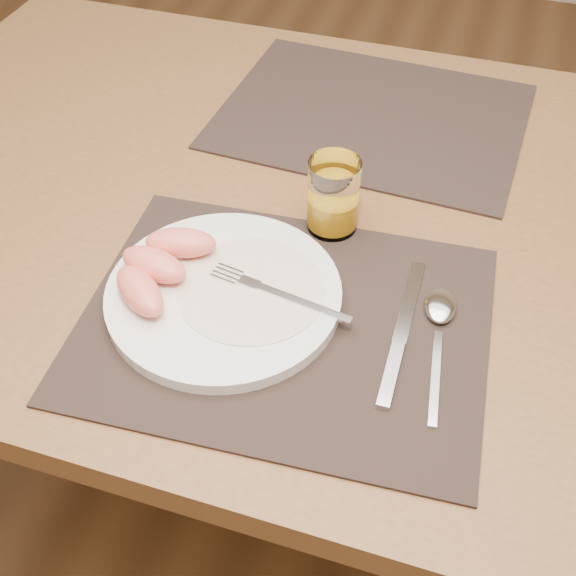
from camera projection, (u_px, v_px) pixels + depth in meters
The scene contains 11 objects.
ground at pixel (309, 483), 1.50m from camera, with size 5.00×5.00×0.00m, color brown.
table at pixel (318, 247), 1.02m from camera, with size 1.40×0.90×0.75m.
placemat_near at pixel (285, 322), 0.81m from camera, with size 0.45×0.35×0.00m, color black.
placemat_far at pixel (372, 116), 1.10m from camera, with size 0.45×0.35×0.00m, color black.
plate at pixel (224, 294), 0.82m from camera, with size 0.27×0.27×0.02m, color white.
plate_dressing at pixel (251, 289), 0.82m from camera, with size 0.17×0.17×0.00m.
fork at pixel (268, 290), 0.82m from camera, with size 0.17×0.05×0.00m.
knife at pixel (399, 342), 0.78m from camera, with size 0.02×0.22×0.01m.
spoon at pixel (440, 315), 0.81m from camera, with size 0.04×0.19×0.01m.
juice_glass at pixel (333, 199), 0.89m from camera, with size 0.06×0.06×0.10m.
grapefruit_wedges at pixel (159, 266), 0.82m from camera, with size 0.11×0.16×0.03m.
Camera 1 is at (0.19, -0.73, 1.36)m, focal length 45.00 mm.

